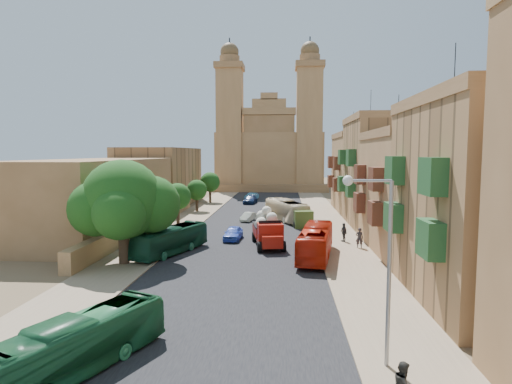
# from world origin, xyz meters

# --- Properties ---
(ground) EXTENTS (260.00, 260.00, 0.00)m
(ground) POSITION_xyz_m (0.00, 0.00, 0.00)
(ground) COLOR brown
(road_surface) EXTENTS (14.00, 140.00, 0.01)m
(road_surface) POSITION_xyz_m (0.00, 30.00, 0.01)
(road_surface) COLOR black
(road_surface) RESTS_ON ground
(sidewalk_east) EXTENTS (5.00, 140.00, 0.01)m
(sidewalk_east) POSITION_xyz_m (9.50, 30.00, 0.01)
(sidewalk_east) COLOR #877158
(sidewalk_east) RESTS_ON ground
(sidewalk_west) EXTENTS (5.00, 140.00, 0.01)m
(sidewalk_west) POSITION_xyz_m (-9.50, 30.00, 0.01)
(sidewalk_west) COLOR #877158
(sidewalk_west) RESTS_ON ground
(kerb_east) EXTENTS (0.25, 140.00, 0.12)m
(kerb_east) POSITION_xyz_m (7.00, 30.00, 0.06)
(kerb_east) COLOR #877158
(kerb_east) RESTS_ON ground
(kerb_west) EXTENTS (0.25, 140.00, 0.12)m
(kerb_west) POSITION_xyz_m (-7.00, 30.00, 0.06)
(kerb_west) COLOR #877158
(kerb_west) RESTS_ON ground
(townhouse_a) EXTENTS (9.00, 14.00, 16.40)m
(townhouse_a) POSITION_xyz_m (15.95, -3.00, 6.41)
(townhouse_a) COLOR #9A6F46
(townhouse_a) RESTS_ON ground
(townhouse_b) EXTENTS (9.00, 14.00, 14.90)m
(townhouse_b) POSITION_xyz_m (15.95, 11.00, 5.66)
(townhouse_b) COLOR olive
(townhouse_b) RESTS_ON ground
(townhouse_c) EXTENTS (9.00, 14.00, 17.40)m
(townhouse_c) POSITION_xyz_m (15.95, 25.00, 6.91)
(townhouse_c) COLOR #9A6F46
(townhouse_c) RESTS_ON ground
(townhouse_d) EXTENTS (9.00, 14.00, 15.90)m
(townhouse_d) POSITION_xyz_m (15.95, 39.00, 6.16)
(townhouse_d) COLOR olive
(townhouse_d) RESTS_ON ground
(west_wall) EXTENTS (1.00, 40.00, 1.80)m
(west_wall) POSITION_xyz_m (-12.50, 20.00, 0.90)
(west_wall) COLOR olive
(west_wall) RESTS_ON ground
(west_building_low) EXTENTS (10.00, 28.00, 8.40)m
(west_building_low) POSITION_xyz_m (-18.00, 18.00, 4.20)
(west_building_low) COLOR brown
(west_building_low) RESTS_ON ground
(west_building_mid) EXTENTS (10.00, 22.00, 10.00)m
(west_building_mid) POSITION_xyz_m (-18.00, 44.00, 5.00)
(west_building_mid) COLOR #9A6F46
(west_building_mid) RESTS_ON ground
(church) EXTENTS (28.00, 22.50, 36.30)m
(church) POSITION_xyz_m (-0.00, 78.61, 9.52)
(church) COLOR olive
(church) RESTS_ON ground
(ficus_tree) EXTENTS (8.64, 7.94, 8.64)m
(ficus_tree) POSITION_xyz_m (-9.42, 4.01, 5.10)
(ficus_tree) COLOR #39291C
(ficus_tree) RESTS_ON ground
(street_tree_a) EXTENTS (3.33, 3.33, 5.13)m
(street_tree_a) POSITION_xyz_m (-10.00, 12.00, 3.43)
(street_tree_a) COLOR #39291C
(street_tree_a) RESTS_ON ground
(street_tree_b) EXTENTS (3.43, 3.43, 5.27)m
(street_tree_b) POSITION_xyz_m (-10.00, 24.00, 3.53)
(street_tree_b) COLOR #39291C
(street_tree_b) RESTS_ON ground
(street_tree_c) EXTENTS (3.22, 3.22, 4.96)m
(street_tree_c) POSITION_xyz_m (-10.00, 36.00, 3.32)
(street_tree_c) COLOR #39291C
(street_tree_c) RESTS_ON ground
(street_tree_d) EXTENTS (3.65, 3.65, 5.61)m
(street_tree_d) POSITION_xyz_m (-10.00, 48.00, 3.76)
(street_tree_d) COLOR #39291C
(street_tree_d) RESTS_ON ground
(streetlamp) EXTENTS (2.11, 0.44, 8.22)m
(streetlamp) POSITION_xyz_m (7.72, -12.00, 5.20)
(streetlamp) COLOR gray
(streetlamp) RESTS_ON ground
(red_truck) EXTENTS (3.59, 6.89, 3.85)m
(red_truck) POSITION_xyz_m (2.16, 11.26, 1.69)
(red_truck) COLOR #9A160B
(red_truck) RESTS_ON ground
(olive_pickup) EXTENTS (2.94, 5.39, 2.12)m
(olive_pickup) POSITION_xyz_m (5.82, 23.55, 1.03)
(olive_pickup) COLOR #3B501E
(olive_pickup) RESTS_ON ground
(bus_green_south) EXTENTS (5.36, 8.64, 2.39)m
(bus_green_south) POSITION_xyz_m (-4.77, -13.38, 1.19)
(bus_green_south) COLOR #22663B
(bus_green_south) RESTS_ON ground
(bus_green_north) EXTENTS (5.24, 9.26, 2.54)m
(bus_green_north) POSITION_xyz_m (-6.50, 7.65, 1.27)
(bus_green_north) COLOR #164C32
(bus_green_north) RESTS_ON ground
(bus_red_east) EXTENTS (3.91, 10.33, 2.81)m
(bus_red_east) POSITION_xyz_m (6.50, 6.89, 1.40)
(bus_red_east) COLOR #B81E0B
(bus_red_east) RESTS_ON ground
(bus_cream_east) EXTENTS (6.16, 10.42, 2.86)m
(bus_cream_east) POSITION_xyz_m (4.00, 27.24, 1.43)
(bus_cream_east) COLOR beige
(bus_cream_east) RESTS_ON ground
(car_blue_a) EXTENTS (1.92, 4.29, 1.43)m
(car_blue_a) POSITION_xyz_m (-1.61, 14.15, 0.72)
(car_blue_a) COLOR blue
(car_blue_a) RESTS_ON ground
(car_white_a) EXTENTS (2.14, 3.70, 1.15)m
(car_white_a) POSITION_xyz_m (-1.08, 26.66, 0.58)
(car_white_a) COLOR beige
(car_white_a) RESTS_ON ground
(car_cream) EXTENTS (3.59, 4.95, 1.25)m
(car_cream) POSITION_xyz_m (3.66, 29.30, 0.63)
(car_cream) COLOR #FFF4D0
(car_cream) RESTS_ON ground
(car_dkblue) EXTENTS (2.56, 5.11, 1.42)m
(car_dkblue) POSITION_xyz_m (-2.41, 46.45, 0.71)
(car_dkblue) COLOR #10224C
(car_dkblue) RESTS_ON ground
(car_white_b) EXTENTS (1.86, 3.33, 1.07)m
(car_white_b) POSITION_xyz_m (3.27, 43.14, 0.54)
(car_white_b) COLOR white
(car_white_b) RESTS_ON ground
(car_blue_b) EXTENTS (2.75, 4.15, 1.29)m
(car_blue_b) POSITION_xyz_m (-2.72, 53.44, 0.65)
(car_blue_b) COLOR teal
(car_blue_b) RESTS_ON ground
(pedestrian_a) EXTENTS (0.75, 0.53, 1.96)m
(pedestrian_a) POSITION_xyz_m (11.00, 11.19, 0.98)
(pedestrian_a) COLOR #28252A
(pedestrian_a) RESTS_ON ground
(pedestrian_c) EXTENTS (0.83, 1.23, 1.94)m
(pedestrian_c) POSITION_xyz_m (9.89, 14.06, 0.97)
(pedestrian_c) COLOR #2E2E30
(pedestrian_c) RESTS_ON ground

